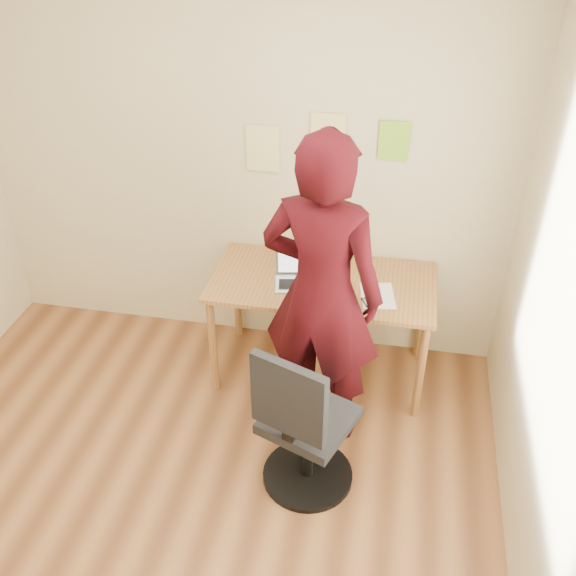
% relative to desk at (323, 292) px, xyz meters
% --- Properties ---
extents(room, '(3.58, 3.58, 2.78)m').
position_rel_desk_xyz_m(room, '(-0.61, -1.38, 0.70)').
color(room, brown).
rests_on(room, ground).
extents(desk, '(1.40, 0.70, 0.74)m').
position_rel_desk_xyz_m(desk, '(0.00, 0.00, 0.00)').
color(desk, '#A06937').
rests_on(desk, ground).
extents(laptop, '(0.33, 0.31, 0.21)m').
position_rel_desk_xyz_m(laptop, '(-0.15, -0.03, 0.14)').
color(laptop, '#ACACB3').
rests_on(laptop, desk).
extents(paper_sheet, '(0.24, 0.31, 0.00)m').
position_rel_desk_xyz_m(paper_sheet, '(0.35, -0.10, 0.09)').
color(paper_sheet, white).
rests_on(paper_sheet, desk).
extents(phone, '(0.10, 0.12, 0.01)m').
position_rel_desk_xyz_m(phone, '(0.30, -0.19, 0.09)').
color(phone, black).
rests_on(phone, desk).
extents(wall_note_left, '(0.21, 0.00, 0.30)m').
position_rel_desk_xyz_m(wall_note_left, '(-0.45, 0.36, 0.78)').
color(wall_note_left, '#E7D68A').
rests_on(wall_note_left, room).
extents(wall_note_mid, '(0.21, 0.00, 0.30)m').
position_rel_desk_xyz_m(wall_note_mid, '(-0.05, 0.36, 0.88)').
color(wall_note_mid, '#E7D68A').
rests_on(wall_note_mid, room).
extents(wall_note_right, '(0.18, 0.00, 0.24)m').
position_rel_desk_xyz_m(wall_note_right, '(0.35, 0.36, 0.89)').
color(wall_note_right, '#88CD2E').
rests_on(wall_note_right, room).
extents(office_chair, '(0.56, 0.57, 0.98)m').
position_rel_desk_xyz_m(office_chair, '(0.05, -0.97, -0.23)').
color(office_chair, black).
rests_on(office_chair, ground).
extents(person, '(0.76, 0.57, 1.90)m').
position_rel_desk_xyz_m(person, '(0.05, -0.46, 0.30)').
color(person, '#32060C').
rests_on(person, ground).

